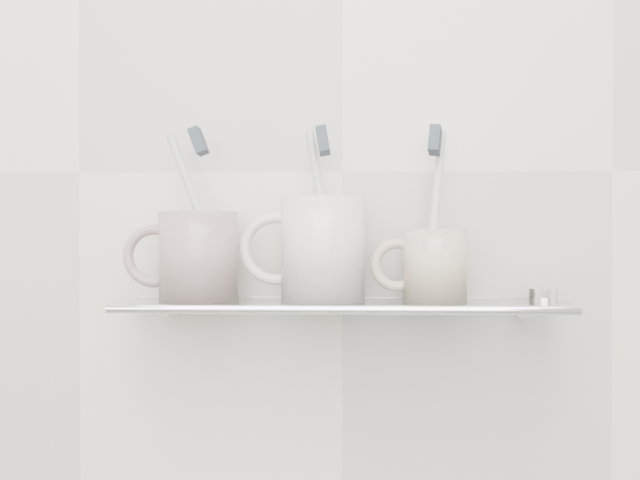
{
  "coord_description": "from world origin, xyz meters",
  "views": [
    {
      "loc": [
        0.01,
        0.14,
        1.18
      ],
      "look_at": [
        -0.02,
        1.04,
        1.17
      ],
      "focal_mm": 45.0,
      "sensor_mm": 36.0,
      "label": 1
    }
  ],
  "objects_px": {
    "shelf_glass": "(342,305)",
    "mug_left": "(199,256)",
    "mug_center": "(323,249)",
    "mug_right": "(435,265)"
  },
  "relations": [
    {
      "from": "shelf_glass",
      "to": "mug_right",
      "type": "height_order",
      "value": "mug_right"
    },
    {
      "from": "shelf_glass",
      "to": "mug_left",
      "type": "relative_size",
      "value": 4.96
    },
    {
      "from": "mug_left",
      "to": "mug_center",
      "type": "distance_m",
      "value": 0.14
    },
    {
      "from": "mug_left",
      "to": "mug_center",
      "type": "height_order",
      "value": "mug_center"
    },
    {
      "from": "shelf_glass",
      "to": "mug_right",
      "type": "xyz_separation_m",
      "value": [
        0.1,
        0.0,
        0.04
      ]
    },
    {
      "from": "shelf_glass",
      "to": "mug_center",
      "type": "relative_size",
      "value": 4.26
    },
    {
      "from": "shelf_glass",
      "to": "mug_center",
      "type": "bearing_deg",
      "value": 166.86
    },
    {
      "from": "mug_left",
      "to": "mug_right",
      "type": "bearing_deg",
      "value": 17.51
    },
    {
      "from": "shelf_glass",
      "to": "mug_right",
      "type": "distance_m",
      "value": 0.11
    },
    {
      "from": "mug_left",
      "to": "mug_center",
      "type": "xyz_separation_m",
      "value": [
        0.14,
        0.0,
        0.01
      ]
    }
  ]
}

